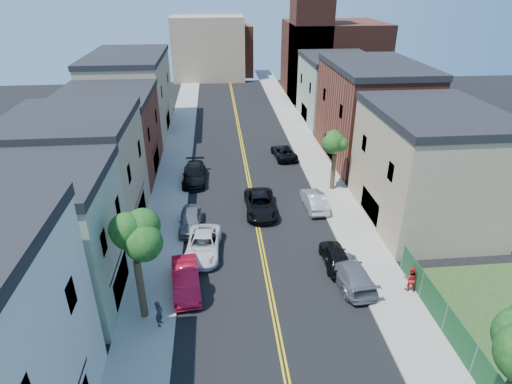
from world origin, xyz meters
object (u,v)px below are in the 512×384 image
object	(u,v)px
grey_car_right	(350,273)
dark_car_right_far	(284,152)
black_car_right	(336,257)
grey_car_left	(191,220)
black_suv_lane	(260,204)
black_car_left	(194,174)
pedestrian_right	(411,278)
pedestrian_left	(159,313)
white_pickup	(203,245)
red_sedan	(186,279)
silver_car_right	(314,200)

from	to	relation	value
grey_car_right	dark_car_right_far	world-z (taller)	grey_car_right
black_car_right	dark_car_right_far	distance (m)	20.67
grey_car_left	grey_car_right	distance (m)	13.59
black_car_right	black_suv_lane	distance (m)	9.41
black_car_left	grey_car_left	bearing A→B (deg)	-89.09
dark_car_right_far	pedestrian_right	xyz separation A→B (m)	(4.59, -23.95, 0.38)
black_car_left	dark_car_right_far	size ratio (longest dim) A/B	1.15
pedestrian_left	white_pickup	bearing A→B (deg)	-8.27
black_car_left	grey_car_right	size ratio (longest dim) A/B	1.04
red_sedan	dark_car_right_far	xyz separation A→B (m)	(10.01, 22.31, -0.13)
black_car_right	grey_car_left	bearing A→B (deg)	-29.36
grey_car_right	black_suv_lane	distance (m)	11.36
red_sedan	pedestrian_left	distance (m)	3.54
grey_car_right	silver_car_right	world-z (taller)	grey_car_right
silver_car_right	pedestrian_right	distance (m)	12.41
dark_car_right_far	black_car_left	bearing A→B (deg)	22.49
red_sedan	black_suv_lane	size ratio (longest dim) A/B	0.86
red_sedan	black_car_right	bearing A→B (deg)	2.73
black_car_left	pedestrian_right	bearing A→B (deg)	-50.73
silver_car_right	pedestrian_right	bearing A→B (deg)	105.20
black_suv_lane	grey_car_right	bearing A→B (deg)	-63.46
white_pickup	grey_car_left	size ratio (longest dim) A/B	1.18
black_car_right	black_suv_lane	world-z (taller)	black_suv_lane
black_car_left	white_pickup	bearing A→B (deg)	-84.28
silver_car_right	black_suv_lane	size ratio (longest dim) A/B	0.81
black_car_left	black_suv_lane	xyz separation A→B (m)	(6.00, -6.92, -0.02)
black_car_left	black_suv_lane	world-z (taller)	black_car_left
black_car_left	black_car_right	size ratio (longest dim) A/B	1.30
black_suv_lane	white_pickup	bearing A→B (deg)	-129.61
grey_car_left	grey_car_right	xyz separation A→B (m)	(11.00, -7.98, 0.00)
white_pickup	grey_car_right	size ratio (longest dim) A/B	1.00
black_suv_lane	pedestrian_right	size ratio (longest dim) A/B	3.15
grey_car_left	pedestrian_left	xyz separation A→B (m)	(-1.37, -10.94, 0.23)
grey_car_left	black_car_right	size ratio (longest dim) A/B	1.06
white_pickup	grey_car_right	world-z (taller)	grey_car_right
grey_car_right	pedestrian_right	world-z (taller)	pedestrian_right
black_car_left	silver_car_right	bearing A→B (deg)	-30.40
red_sedan	silver_car_right	size ratio (longest dim) A/B	1.06
black_suv_lane	black_car_right	bearing A→B (deg)	-60.74
dark_car_right_far	red_sedan	bearing A→B (deg)	59.51
red_sedan	grey_car_left	world-z (taller)	red_sedan
grey_car_left	dark_car_right_far	world-z (taller)	grey_car_left
grey_car_right	black_suv_lane	size ratio (longest dim) A/B	0.94
pedestrian_right	black_car_left	bearing A→B (deg)	-33.35
white_pickup	dark_car_right_far	bearing A→B (deg)	69.00
red_sedan	white_pickup	size ratio (longest dim) A/B	0.91
grey_car_left	pedestrian_right	world-z (taller)	pedestrian_right
red_sedan	black_car_right	distance (m)	10.67
silver_car_right	dark_car_right_far	world-z (taller)	silver_car_right
black_suv_lane	grey_car_left	bearing A→B (deg)	-159.33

